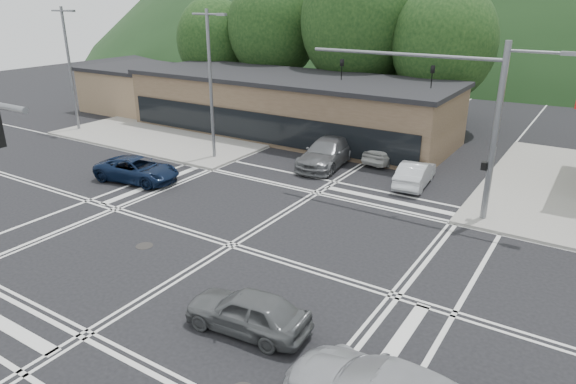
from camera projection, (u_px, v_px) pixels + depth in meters
The scene contains 18 objects.
ground at pixel (232, 245), 21.30m from camera, with size 120.00×120.00×0.00m, color black.
sidewalk_nw at pixel (200, 126), 40.61m from camera, with size 16.00×16.00×0.15m, color gray.
commercial_row at pixel (288, 107), 37.99m from camera, with size 24.00×8.00×4.00m, color brown.
commercial_nw at pixel (138, 90), 46.09m from camera, with size 8.00×7.00×3.60m, color #846B4F.
hill_north at pixel (544, 53), 92.18m from camera, with size 252.00×126.00×140.00m, color #1A3317.
tree_n_a at pixel (274, 27), 44.67m from camera, with size 8.00×8.00×11.75m.
tree_n_b at pixel (357, 21), 40.42m from camera, with size 9.00×9.00×12.98m.
tree_n_c at pixel (444, 43), 37.38m from camera, with size 7.60×7.60×10.87m.
tree_n_d at pixel (214, 40), 47.36m from camera, with size 6.80×6.80×9.76m.
tree_n_e at pixel (423, 29), 41.80m from camera, with size 8.40×8.40×11.98m.
streetlight_nw at pixel (211, 78), 30.82m from camera, with size 2.50×0.25×9.00m.
streetlight_w at pixel (70, 63), 37.59m from camera, with size 2.50×0.25×9.00m.
signal_mast_ne at pixel (468, 108), 22.46m from camera, with size 11.65×0.30×8.00m.
car_blue_west at pixel (137, 170), 28.45m from camera, with size 2.21×4.80×1.33m, color black.
car_grey_center at pixel (247, 311), 15.66m from camera, with size 1.60×3.98×1.36m, color #535557.
car_queue_a at pixel (415, 174), 27.79m from camera, with size 1.43×4.10×1.35m, color silver.
car_queue_b at pixel (388, 150), 31.84m from camera, with size 1.70×4.22×1.44m, color beige.
car_northbound at pixel (327, 153), 31.03m from camera, with size 2.26×5.56×1.61m, color #5B5D60.
Camera 1 is at (12.24, -14.85, 9.69)m, focal length 32.00 mm.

